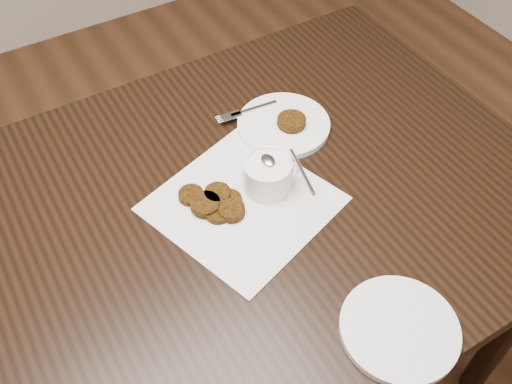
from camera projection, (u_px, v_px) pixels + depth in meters
table at (214, 318)px, 1.35m from camera, size 1.37×0.88×0.75m
napkin at (243, 204)px, 1.08m from camera, size 0.37×0.37×0.00m
sauce_ramekin at (268, 163)px, 1.06m from camera, size 0.15×0.15×0.13m
patty_cluster at (217, 203)px, 1.07m from camera, size 0.21×0.21×0.02m
plate_with_patty at (284, 122)px, 1.21m from camera, size 0.21×0.21×0.03m
plate_empty at (399, 329)px, 0.91m from camera, size 0.19×0.19×0.01m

